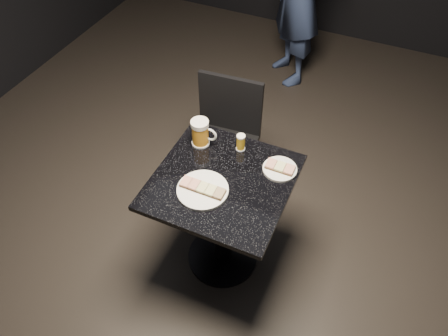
{
  "coord_description": "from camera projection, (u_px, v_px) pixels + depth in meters",
  "views": [
    {
      "loc": [
        0.62,
        -1.35,
        2.44
      ],
      "look_at": [
        0.0,
        0.02,
        0.82
      ],
      "focal_mm": 35.0,
      "sensor_mm": 36.0,
      "label": 1
    }
  ],
  "objects": [
    {
      "name": "table",
      "position": [
        223.0,
        208.0,
        2.43
      ],
      "size": [
        0.7,
        0.7,
        0.75
      ],
      "color": "black",
      "rests_on": "floor"
    },
    {
      "name": "beer_mug",
      "position": [
        201.0,
        133.0,
        2.38
      ],
      "size": [
        0.15,
        0.1,
        0.16
      ],
      "color": "silver",
      "rests_on": "table"
    },
    {
      "name": "chair",
      "position": [
        224.0,
        136.0,
        2.84
      ],
      "size": [
        0.45,
        0.45,
        0.88
      ],
      "color": "black",
      "rests_on": "floor"
    },
    {
      "name": "beer_tumbler",
      "position": [
        241.0,
        142.0,
        2.37
      ],
      "size": [
        0.05,
        0.05,
        0.1
      ],
      "color": "silver",
      "rests_on": "table"
    },
    {
      "name": "canapes_on_plate_large",
      "position": [
        203.0,
        188.0,
        2.19
      ],
      "size": [
        0.23,
        0.07,
        0.02
      ],
      "color": "#4C3521",
      "rests_on": "plate_large"
    },
    {
      "name": "plate_small",
      "position": [
        280.0,
        169.0,
        2.3
      ],
      "size": [
        0.18,
        0.18,
        0.01
      ],
      "primitive_type": "cylinder",
      "color": "white",
      "rests_on": "table"
    },
    {
      "name": "plate_large",
      "position": [
        203.0,
        190.0,
        2.2
      ],
      "size": [
        0.26,
        0.26,
        0.01
      ],
      "primitive_type": "cylinder",
      "color": "white",
      "rests_on": "table"
    },
    {
      "name": "canapes_on_plate_small",
      "position": [
        280.0,
        167.0,
        2.28
      ],
      "size": [
        0.15,
        0.07,
        0.02
      ],
      "color": "#4C3521",
      "rests_on": "plate_small"
    },
    {
      "name": "floor",
      "position": [
        223.0,
        257.0,
        2.8
      ],
      "size": [
        6.0,
        6.0,
        0.0
      ],
      "primitive_type": "plane",
      "color": "black",
      "rests_on": "ground"
    }
  ]
}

